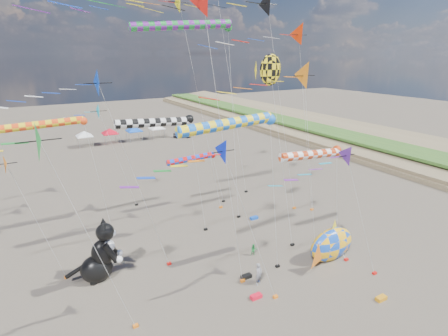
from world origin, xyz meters
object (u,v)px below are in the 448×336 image
at_px(person_adult, 259,274).
at_px(parked_car, 182,135).
at_px(child_blue, 259,276).
at_px(child_green, 254,250).
at_px(cat_inflatable, 98,250).
at_px(fish_inflatable, 331,244).

bearing_deg(person_adult, parked_car, 51.36).
height_order(child_blue, parked_car, parked_car).
xyz_separation_m(child_green, parked_car, (13.22, 47.57, 0.08)).
distance_m(child_green, parked_car, 49.37).
bearing_deg(cat_inflatable, child_green, -0.35).
xyz_separation_m(person_adult, parked_car, (15.29, 51.26, -0.29)).
bearing_deg(cat_inflatable, child_blue, -17.45).
xyz_separation_m(child_blue, parked_car, (15.11, 51.06, 0.11)).
relative_size(fish_inflatable, parked_car, 1.67).
height_order(fish_inflatable, child_green, fish_inflatable).
bearing_deg(parked_car, fish_inflatable, -161.43).
distance_m(cat_inflatable, child_green, 13.63).
height_order(cat_inflatable, fish_inflatable, cat_inflatable).
distance_m(fish_inflatable, child_green, 7.02).
xyz_separation_m(fish_inflatable, child_blue, (-7.66, 0.40, -0.90)).
relative_size(cat_inflatable, parked_car, 1.38).
distance_m(cat_inflatable, parked_car, 51.31).
relative_size(child_green, child_blue, 1.06).
height_order(child_green, child_blue, child_green).
height_order(person_adult, parked_car, person_adult).
bearing_deg(parked_car, child_blue, -169.68).
relative_size(cat_inflatable, person_adult, 2.81).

